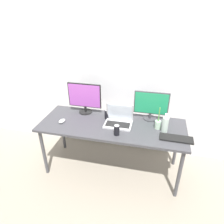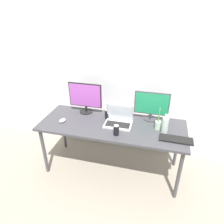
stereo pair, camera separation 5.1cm
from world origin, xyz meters
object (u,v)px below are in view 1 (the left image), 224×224
object	(u,v)px
monitor_center	(151,105)
laptop_silver	(119,120)
keyboard_main	(176,138)
bamboo_vase	(158,124)
work_desk	(112,128)
soda_can_by_laptop	(107,114)
mouse_by_keyboard	(62,121)
soda_can_near_keyboard	(117,130)
water_bottle	(165,124)
monitor_left	(85,97)

from	to	relation	value
monitor_center	laptop_silver	world-z (taller)	monitor_center
keyboard_main	bamboo_vase	xyz separation A→B (m)	(-0.21, 0.19, 0.05)
work_desk	soda_can_by_laptop	distance (m)	0.21
work_desk	mouse_by_keyboard	world-z (taller)	mouse_by_keyboard
keyboard_main	soda_can_near_keyboard	size ratio (longest dim) A/B	2.95
work_desk	laptop_silver	distance (m)	0.15
monitor_center	soda_can_by_laptop	world-z (taller)	monitor_center
work_desk	monitor_center	xyz separation A→B (m)	(0.46, 0.25, 0.27)
soda_can_by_laptop	bamboo_vase	bearing A→B (deg)	-8.11
laptop_silver	mouse_by_keyboard	size ratio (longest dim) A/B	3.28
keyboard_main	bamboo_vase	size ratio (longest dim) A/B	1.30
monitor_center	mouse_by_keyboard	distance (m)	1.17
keyboard_main	water_bottle	size ratio (longest dim) A/B	1.52
laptop_silver	soda_can_by_laptop	distance (m)	0.20
work_desk	bamboo_vase	size ratio (longest dim) A/B	6.49
work_desk	soda_can_by_laptop	size ratio (longest dim) A/B	14.71
water_bottle	monitor_center	bearing A→B (deg)	124.55
work_desk	water_bottle	bearing A→B (deg)	-1.71
mouse_by_keyboard	soda_can_near_keyboard	distance (m)	0.76
keyboard_main	soda_can_by_laptop	size ratio (longest dim) A/B	2.95
work_desk	mouse_by_keyboard	xyz separation A→B (m)	(-0.64, -0.09, 0.08)
laptop_silver	water_bottle	bearing A→B (deg)	-5.73
keyboard_main	soda_can_by_laptop	xyz separation A→B (m)	(-0.88, 0.28, 0.05)
monitor_left	soda_can_by_laptop	world-z (taller)	monitor_left
laptop_silver	water_bottle	xyz separation A→B (m)	(0.57, -0.06, 0.05)
monitor_left	keyboard_main	bearing A→B (deg)	-17.38
water_bottle	soda_can_by_laptop	xyz separation A→B (m)	(-0.75, 0.16, -0.05)
soda_can_near_keyboard	monitor_center	bearing A→B (deg)	52.38
monitor_center	bamboo_vase	world-z (taller)	monitor_center
laptop_silver	bamboo_vase	xyz separation A→B (m)	(0.49, 0.00, -0.00)
work_desk	monitor_center	size ratio (longest dim) A/B	4.18
monitor_center	bamboo_vase	distance (m)	0.28
laptop_silver	bamboo_vase	bearing A→B (deg)	0.41
monitor_center	bamboo_vase	size ratio (longest dim) A/B	1.55
water_bottle	bamboo_vase	world-z (taller)	bamboo_vase
keyboard_main	monitor_center	bearing A→B (deg)	129.96
soda_can_by_laptop	soda_can_near_keyboard	bearing A→B (deg)	-59.47
laptop_silver	soda_can_by_laptop	size ratio (longest dim) A/B	2.73
soda_can_by_laptop	bamboo_vase	distance (m)	0.67
laptop_silver	keyboard_main	distance (m)	0.73
water_bottle	work_desk	bearing A→B (deg)	178.29
bamboo_vase	mouse_by_keyboard	bearing A→B (deg)	-173.73
work_desk	keyboard_main	xyz separation A→B (m)	(0.78, -0.15, 0.07)
monitor_center	laptop_silver	size ratio (longest dim) A/B	1.29
work_desk	soda_can_near_keyboard	size ratio (longest dim) A/B	14.71
soda_can_near_keyboard	soda_can_by_laptop	xyz separation A→B (m)	(-0.20, 0.34, 0.00)
soda_can_by_laptop	laptop_silver	bearing A→B (deg)	-28.99
monitor_center	monitor_left	bearing A→B (deg)	-178.83
water_bottle	soda_can_near_keyboard	xyz separation A→B (m)	(-0.54, -0.19, -0.05)
work_desk	keyboard_main	bearing A→B (deg)	-10.57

